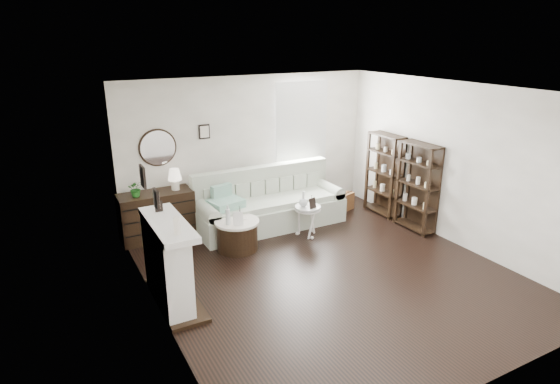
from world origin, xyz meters
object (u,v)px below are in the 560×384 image
pedestal_table (308,209)px  sofa (269,207)px  drum_table (237,235)px  dresser (157,215)px

pedestal_table → sofa: bearing=115.2°
sofa → drum_table: bearing=-143.3°
sofa → pedestal_table: 0.88m
dresser → drum_table: bearing=-46.1°
drum_table → dresser: bearing=133.9°
drum_table → pedestal_table: pedestal_table is taller
sofa → dresser: bearing=169.0°
sofa → pedestal_table: bearing=-64.8°
dresser → drum_table: size_ratio=1.70×
sofa → drum_table: (-0.94, -0.70, -0.10)m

